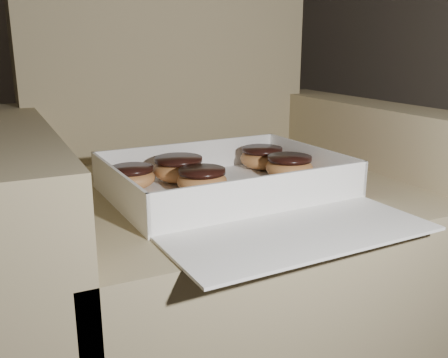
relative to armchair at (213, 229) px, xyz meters
The scene contains 12 objects.
armchair is the anchor object (origin of this frame).
bakery_box 0.23m from the armchair, 99.05° to the right, with size 0.46×0.54×0.07m.
donut_a 0.24m from the armchair, 45.24° to the right, with size 0.10×0.10×0.05m.
donut_b 0.20m from the armchair, 155.98° to the right, with size 0.11×0.11×0.05m.
donut_c 0.20m from the armchair, 10.90° to the right, with size 0.10×0.10×0.05m.
donut_d 0.23m from the armchair, 121.45° to the right, with size 0.10×0.10×0.05m.
donut_e 0.26m from the armchair, 165.42° to the right, with size 0.09×0.09×0.05m.
crumb_a 0.25m from the armchair, 103.39° to the right, with size 0.01×0.01×0.00m, color black.
crumb_b 0.29m from the armchair, 67.19° to the right, with size 0.01×0.01×0.00m, color black.
crumb_c 0.33m from the armchair, 58.38° to the right, with size 0.01×0.01×0.00m, color black.
crumb_d 0.27m from the armchair, 107.91° to the right, with size 0.01×0.01×0.00m, color black.
crumb_e 0.23m from the armchair, 66.65° to the right, with size 0.01×0.01×0.00m, color black.
Camera 1 is at (0.30, -0.72, 0.73)m, focal length 40.00 mm.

